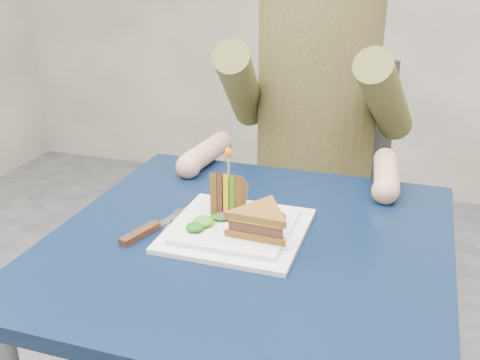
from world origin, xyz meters
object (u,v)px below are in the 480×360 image
(sandwich_flat, at_px, (261,221))
(fork, at_px, (167,230))
(chair, at_px, (317,185))
(sandwich_upright, at_px, (229,196))
(diner, at_px, (317,76))
(knife, at_px, (147,230))
(plate, at_px, (237,228))
(table, at_px, (249,273))

(sandwich_flat, relative_size, fork, 0.80)
(chair, distance_m, sandwich_upright, 0.72)
(sandwich_flat, height_order, sandwich_upright, sandwich_upright)
(chair, bearing_deg, diner, -90.00)
(sandwich_upright, bearing_deg, knife, -143.07)
(diner, xyz_separation_m, sandwich_flat, (0.03, -0.64, -0.14))
(diner, distance_m, plate, 0.64)
(plate, height_order, fork, plate)
(diner, bearing_deg, fork, -103.85)
(table, height_order, diner, diner)
(fork, xyz_separation_m, knife, (-0.03, -0.02, 0.00))
(table, relative_size, diner, 1.01)
(sandwich_flat, relative_size, knife, 0.66)
(diner, xyz_separation_m, plate, (-0.03, -0.61, -0.18))
(sandwich_flat, bearing_deg, knife, -172.17)
(diner, bearing_deg, sandwich_upright, -96.16)
(diner, bearing_deg, chair, 90.00)
(table, distance_m, knife, 0.22)
(sandwich_upright, relative_size, knife, 0.67)
(table, relative_size, knife, 3.44)
(chair, distance_m, plate, 0.75)
(chair, relative_size, plate, 3.58)
(plate, bearing_deg, sandwich_upright, 125.40)
(sandwich_upright, xyz_separation_m, fork, (-0.10, -0.08, -0.05))
(sandwich_upright, bearing_deg, diner, 83.84)
(sandwich_flat, bearing_deg, sandwich_upright, 141.18)
(table, xyz_separation_m, diner, (-0.00, 0.62, 0.26))
(sandwich_flat, xyz_separation_m, sandwich_upright, (-0.09, 0.07, 0.01))
(chair, relative_size, sandwich_flat, 6.52)
(sandwich_flat, bearing_deg, diner, 92.33)
(fork, bearing_deg, sandwich_flat, 4.52)
(diner, relative_size, plate, 2.87)
(chair, height_order, plate, chair)
(chair, relative_size, diner, 1.25)
(table, xyz_separation_m, fork, (-0.16, -0.03, 0.08))
(fork, bearing_deg, chair, 78.12)
(diner, relative_size, sandwich_flat, 5.22)
(diner, relative_size, knife, 3.42)
(sandwich_upright, height_order, knife, sandwich_upright)
(table, height_order, sandwich_flat, sandwich_flat)
(table, xyz_separation_m, sandwich_flat, (0.03, -0.01, 0.12))
(table, bearing_deg, diner, 90.00)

